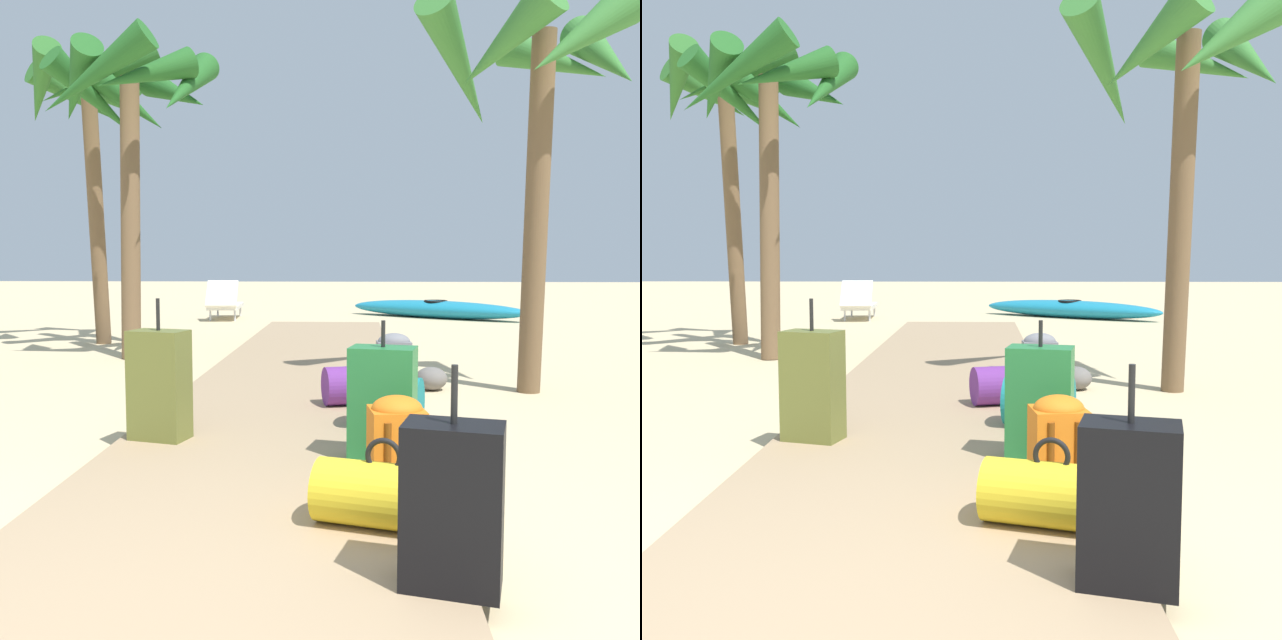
{
  "view_description": "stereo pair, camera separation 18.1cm",
  "coord_description": "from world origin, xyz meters",
  "views": [
    {
      "loc": [
        0.55,
        -1.77,
        1.24
      ],
      "look_at": [
        0.15,
        5.96,
        0.55
      ],
      "focal_mm": 39.31,
      "sensor_mm": 36.0,
      "label": 1
    },
    {
      "loc": [
        0.37,
        -1.78,
        1.24
      ],
      "look_at": [
        0.15,
        5.96,
        0.55
      ],
      "focal_mm": 39.31,
      "sensor_mm": 36.0,
      "label": 2
    }
  ],
  "objects": [
    {
      "name": "ground_plane",
      "position": [
        0.0,
        4.33,
        0.0
      ],
      "size": [
        60.0,
        60.0,
        0.0
      ],
      "primitive_type": "plane",
      "color": "#D1BA8C"
    },
    {
      "name": "boardwalk",
      "position": [
        0.0,
        5.42,
        0.04
      ],
      "size": [
        1.94,
        10.83,
        0.08
      ],
      "primitive_type": "cube",
      "color": "tan",
      "rests_on": "ground"
    },
    {
      "name": "duffel_bag_purple",
      "position": [
        0.64,
        3.74,
        0.23
      ],
      "size": [
        0.74,
        0.47,
        0.42
      ],
      "color": "#6B2D84",
      "rests_on": "boardwalk"
    },
    {
      "name": "duffel_bag_teal",
      "position": [
        0.77,
        2.98,
        0.26
      ],
      "size": [
        0.54,
        0.46,
        0.46
      ],
      "color": "#197A7F",
      "rests_on": "boardwalk"
    },
    {
      "name": "duffel_bag_yellow",
      "position": [
        0.67,
        1.17,
        0.22
      ],
      "size": [
        0.65,
        0.44,
        0.39
      ],
      "color": "gold",
      "rests_on": "boardwalk"
    },
    {
      "name": "backpack_grey",
      "position": [
        0.89,
        4.45,
        0.34
      ],
      "size": [
        0.31,
        0.24,
        0.49
      ],
      "color": "slate",
      "rests_on": "boardwalk"
    },
    {
      "name": "suitcase_green",
      "position": [
        0.7,
        2.19,
        0.41
      ],
      "size": [
        0.41,
        0.31,
        0.81
      ],
      "color": "#237538",
      "rests_on": "boardwalk"
    },
    {
      "name": "suitcase_black",
      "position": [
        0.89,
        0.63,
        0.37
      ],
      "size": [
        0.39,
        0.3,
        0.79
      ],
      "color": "black",
      "rests_on": "boardwalk"
    },
    {
      "name": "backpack_orange",
      "position": [
        0.76,
        1.68,
        0.33
      ],
      "size": [
        0.3,
        0.29,
        0.48
      ],
      "color": "orange",
      "rests_on": "boardwalk"
    },
    {
      "name": "suitcase_olive",
      "position": [
        -0.71,
        2.59,
        0.43
      ],
      "size": [
        0.4,
        0.31,
        0.9
      ],
      "color": "olive",
      "rests_on": "boardwalk"
    },
    {
      "name": "palm_tree_far_left",
      "position": [
        -3.1,
        7.91,
        3.26
      ],
      "size": [
        2.22,
        2.24,
        4.09
      ],
      "color": "brown",
      "rests_on": "ground"
    },
    {
      "name": "palm_tree_near_left",
      "position": [
        -2.16,
        6.68,
        3.06
      ],
      "size": [
        2.2,
        2.12,
        3.81
      ],
      "color": "brown",
      "rests_on": "ground"
    },
    {
      "name": "palm_tree_near_right",
      "position": [
        2.12,
        4.64,
        2.8
      ],
      "size": [
        2.01,
        1.94,
        3.58
      ],
      "color": "brown",
      "rests_on": "ground"
    },
    {
      "name": "lounge_chair",
      "position": [
        -2.09,
        12.18,
        0.33
      ],
      "size": [
        0.7,
        1.57,
        0.79
      ],
      "color": "white",
      "rests_on": "ground"
    },
    {
      "name": "kayak",
      "position": [
        2.2,
        12.7,
        0.18
      ],
      "size": [
        3.68,
        2.69,
        0.37
      ],
      "color": "teal",
      "rests_on": "ground"
    },
    {
      "name": "rock_right_mid",
      "position": [
        1.26,
        4.76,
        0.11
      ],
      "size": [
        0.4,
        0.39,
        0.22
      ],
      "primitive_type": "ellipsoid",
      "rotation": [
        0.0,
        0.0,
        2.0
      ],
      "color": "slate",
      "rests_on": "ground"
    }
  ]
}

